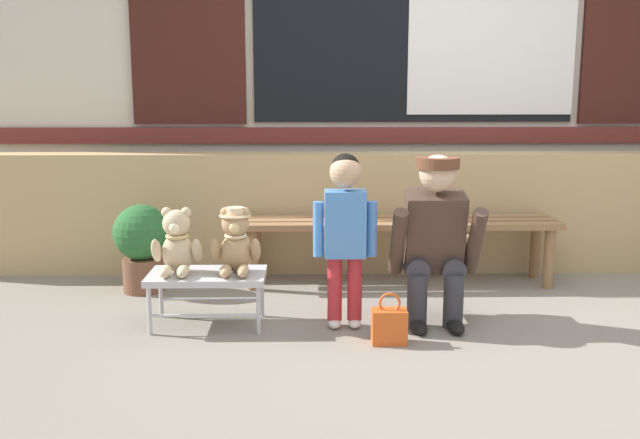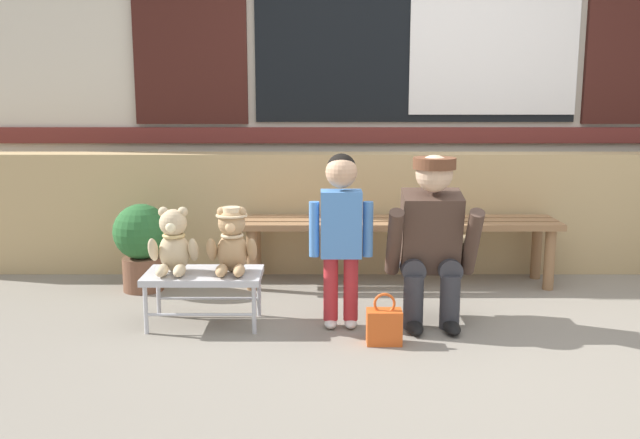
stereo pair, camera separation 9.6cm
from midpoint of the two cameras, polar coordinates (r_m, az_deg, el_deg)
ground_plane at (r=3.84m, az=11.87°, el=-9.41°), size 60.00×60.00×0.00m
brick_low_wall at (r=5.09m, az=8.87°, el=0.56°), size 7.06×0.25×0.85m
shop_facade at (r=5.55m, az=8.51°, el=16.04°), size 7.21×0.26×3.68m
wooden_bench_long at (r=4.72m, az=7.22°, el=-0.82°), size 2.10×0.40×0.44m
small_display_bench at (r=3.94m, az=-8.49°, el=-4.72°), size 0.64×0.36×0.30m
teddy_bear_plain at (r=3.92m, az=-10.88°, el=-1.89°), size 0.28×0.26×0.36m
teddy_bear_with_hat at (r=3.87m, az=-6.23°, el=-1.79°), size 0.28×0.27×0.36m
child_standing at (r=3.79m, az=2.67°, el=-0.16°), size 0.35×0.18×0.96m
adult_crouching at (r=3.92m, az=10.04°, el=-1.61°), size 0.50×0.49×0.95m
handbag_on_ground at (r=3.67m, az=6.20°, el=-8.57°), size 0.18×0.11×0.27m
potted_plant at (r=4.67m, az=-13.47°, el=-1.77°), size 0.36×0.36×0.57m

